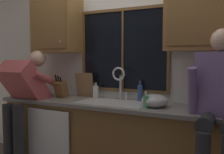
% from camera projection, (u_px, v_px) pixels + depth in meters
% --- Properties ---
extents(back_wall, '(5.34, 0.12, 2.55)m').
position_uv_depth(back_wall, '(131.00, 70.00, 3.10)').
color(back_wall, silver).
rests_on(back_wall, floor).
extents(window_glass, '(1.10, 0.02, 0.95)m').
position_uv_depth(window_glass, '(123.00, 50.00, 3.06)').
color(window_glass, black).
extents(window_frame_top, '(1.17, 0.02, 0.04)m').
position_uv_depth(window_frame_top, '(123.00, 9.00, 3.01)').
color(window_frame_top, brown).
extents(window_frame_bottom, '(1.17, 0.02, 0.04)m').
position_uv_depth(window_frame_bottom, '(123.00, 90.00, 3.08)').
color(window_frame_bottom, brown).
extents(window_frame_left, '(0.03, 0.02, 0.95)m').
position_uv_depth(window_frame_left, '(84.00, 51.00, 3.30)').
color(window_frame_left, brown).
extents(window_frame_right, '(0.03, 0.02, 0.95)m').
position_uv_depth(window_frame_right, '(169.00, 49.00, 2.79)').
color(window_frame_right, brown).
extents(window_mullion_center, '(0.02, 0.02, 0.95)m').
position_uv_depth(window_mullion_center, '(123.00, 50.00, 3.04)').
color(window_mullion_center, brown).
extents(lower_cabinet_run, '(2.94, 0.58, 0.88)m').
position_uv_depth(lower_cabinet_run, '(119.00, 144.00, 2.85)').
color(lower_cabinet_run, brown).
rests_on(lower_cabinet_run, floor).
extents(countertop, '(3.00, 0.62, 0.04)m').
position_uv_depth(countertop, '(118.00, 105.00, 2.80)').
color(countertop, slate).
rests_on(countertop, lower_cabinet_run).
extents(dishwasher_front, '(0.60, 0.02, 0.74)m').
position_uv_depth(dishwasher_front, '(48.00, 141.00, 2.91)').
color(dishwasher_front, white).
extents(upper_cabinet_left, '(0.63, 0.36, 0.72)m').
position_uv_depth(upper_cabinet_left, '(57.00, 25.00, 3.29)').
color(upper_cabinet_left, olive).
extents(upper_cabinet_right, '(0.63, 0.36, 0.72)m').
position_uv_depth(upper_cabinet_right, '(198.00, 15.00, 2.49)').
color(upper_cabinet_right, olive).
extents(sink, '(0.80, 0.46, 0.21)m').
position_uv_depth(sink, '(113.00, 111.00, 2.85)').
color(sink, '#B7B7BC').
rests_on(sink, lower_cabinet_run).
extents(faucet, '(0.18, 0.09, 0.40)m').
position_uv_depth(faucet, '(120.00, 79.00, 2.98)').
color(faucet, silver).
rests_on(faucet, countertop).
extents(person_standing, '(0.53, 0.71, 1.52)m').
position_uv_depth(person_standing, '(23.00, 97.00, 3.06)').
color(person_standing, '#262628').
rests_on(person_standing, floor).
extents(person_sitting_on_counter, '(0.54, 0.66, 1.26)m').
position_uv_depth(person_sitting_on_counter, '(220.00, 97.00, 2.08)').
color(person_sitting_on_counter, '#262628').
rests_on(person_sitting_on_counter, countertop).
extents(knife_block, '(0.12, 0.18, 0.32)m').
position_uv_depth(knife_block, '(61.00, 89.00, 3.19)').
color(knife_block, brown).
rests_on(knife_block, countertop).
extents(cutting_board, '(0.25, 0.09, 0.32)m').
position_uv_depth(cutting_board, '(85.00, 85.00, 3.25)').
color(cutting_board, '#997047').
rests_on(cutting_board, countertop).
extents(mixing_bowl, '(0.28, 0.28, 0.14)m').
position_uv_depth(mixing_bowl, '(155.00, 101.00, 2.58)').
color(mixing_bowl, '#B7B7BC').
rests_on(mixing_bowl, countertop).
extents(soap_dispenser, '(0.06, 0.07, 0.17)m').
position_uv_depth(soap_dispenser, '(146.00, 102.00, 2.52)').
color(soap_dispenser, '#59A566').
rests_on(soap_dispenser, countertop).
extents(bottle_green_glass, '(0.06, 0.06, 0.25)m').
position_uv_depth(bottle_green_glass, '(140.00, 92.00, 2.93)').
color(bottle_green_glass, '#334C8C').
rests_on(bottle_green_glass, countertop).
extents(bottle_tall_clear, '(0.07, 0.07, 0.21)m').
position_uv_depth(bottle_tall_clear, '(96.00, 92.00, 3.13)').
color(bottle_tall_clear, silver).
rests_on(bottle_tall_clear, countertop).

